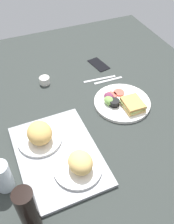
% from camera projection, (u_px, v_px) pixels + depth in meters
% --- Properties ---
extents(ground_plane, '(1.90, 1.50, 0.03)m').
position_uv_depth(ground_plane, '(94.00, 121.00, 1.22)').
color(ground_plane, '#282D2B').
extents(serving_tray, '(0.45, 0.34, 0.02)m').
position_uv_depth(serving_tray, '(58.00, 155.00, 1.05)').
color(serving_tray, gray).
rests_on(serving_tray, ground_plane).
extents(bread_plate_near, '(0.19, 0.19, 0.09)m').
position_uv_depth(bread_plate_near, '(79.00, 165.00, 0.97)').
color(bread_plate_near, white).
rests_on(bread_plate_near, serving_tray).
extents(bread_plate_far, '(0.19, 0.19, 0.10)m').
position_uv_depth(bread_plate_far, '(40.00, 135.00, 1.07)').
color(bread_plate_far, white).
rests_on(bread_plate_far, serving_tray).
extents(plate_with_salad, '(0.29, 0.29, 0.05)m').
position_uv_depth(plate_with_salad, '(122.00, 102.00, 1.27)').
color(plate_with_salad, white).
rests_on(plate_with_salad, ground_plane).
extents(drinking_glass, '(0.07, 0.07, 0.13)m').
position_uv_depth(drinking_glass, '(2.00, 177.00, 0.92)').
color(drinking_glass, silver).
rests_on(drinking_glass, ground_plane).
extents(soda_bottle, '(0.06, 0.06, 0.22)m').
position_uv_depth(soda_bottle, '(28.00, 211.00, 0.79)').
color(soda_bottle, black).
rests_on(soda_bottle, ground_plane).
extents(espresso_cup, '(0.06, 0.06, 0.04)m').
position_uv_depth(espresso_cup, '(45.00, 80.00, 1.39)').
color(espresso_cup, silver).
rests_on(espresso_cup, ground_plane).
extents(fork, '(0.02, 0.17, 0.01)m').
position_uv_depth(fork, '(108.00, 80.00, 1.42)').
color(fork, '#B7B7BC').
rests_on(fork, ground_plane).
extents(knife, '(0.03, 0.19, 0.01)m').
position_uv_depth(knife, '(100.00, 79.00, 1.43)').
color(knife, '#B7B7BC').
rests_on(knife, ground_plane).
extents(cell_phone, '(0.15, 0.10, 0.01)m').
position_uv_depth(cell_phone, '(99.00, 64.00, 1.53)').
color(cell_phone, black).
rests_on(cell_phone, ground_plane).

